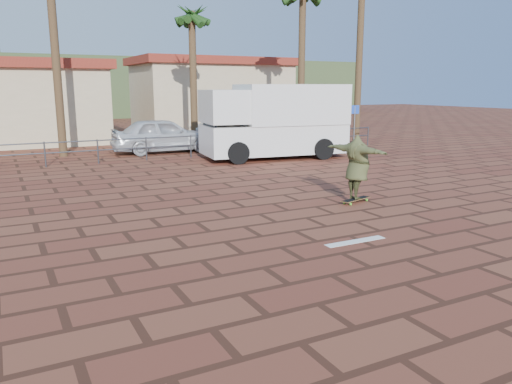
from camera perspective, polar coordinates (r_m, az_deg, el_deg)
ground at (r=10.95m, az=4.49°, el=-4.49°), size 120.00×120.00×0.00m
paint_stripe at (r=10.40m, az=11.30°, el=-5.56°), size 1.40×0.22×0.01m
guardrail at (r=21.76m, az=-12.45°, el=5.32°), size 24.06×0.06×1.00m
palm_center at (r=26.24m, az=-7.35°, el=19.03°), size 2.40×2.40×7.75m
building_east at (r=35.59m, az=-5.08°, el=11.03°), size 10.60×6.60×5.00m
hill_front at (r=59.16m, az=-22.44°, el=11.00°), size 70.00×18.00×6.00m
longboard at (r=13.83m, az=11.33°, el=-0.84°), size 1.08×0.50×0.10m
skateboarder at (r=13.66m, az=11.48°, el=2.78°), size 0.85×2.18×1.73m
campervan at (r=21.99m, az=2.17°, el=8.26°), size 6.42×3.34×3.19m
car_silver at (r=24.26m, az=-10.50°, el=6.41°), size 4.94×2.17×1.66m
car_white at (r=27.19m, az=-2.87°, el=6.92°), size 4.47×2.12×1.41m
street_sign at (r=26.76m, az=11.20°, el=8.32°), size 0.41×0.20×2.14m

